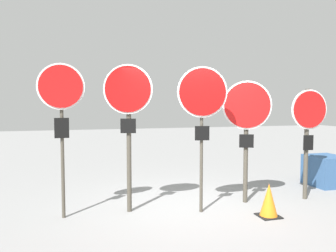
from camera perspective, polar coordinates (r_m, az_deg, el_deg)
name	(u,v)px	position (r m, az deg, el deg)	size (l,w,h in m)	color
ground_plane	(192,209)	(6.09, 4.25, -14.24)	(40.00, 40.00, 0.00)	gray
stop_sign_0	(61,102)	(5.57, -18.10, 3.99)	(0.75, 0.12, 2.55)	#474238
stop_sign_1	(128,108)	(5.65, -6.95, 3.17)	(0.81, 0.30, 2.57)	#474238
stop_sign_2	(202,103)	(5.62, 6.00, 4.08)	(0.86, 0.18, 2.53)	#474238
stop_sign_3	(247,118)	(6.34, 13.54, 1.40)	(0.86, 0.37, 2.33)	#474238
stop_sign_4	(308,123)	(6.97, 23.24, 0.49)	(0.78, 0.15, 2.19)	#474238
traffic_cone_0	(269,200)	(5.87, 17.15, -12.28)	(0.35, 0.35, 0.56)	black
storage_crate	(326,171)	(8.52, 25.78, -7.00)	(0.75, 0.81, 0.70)	#335684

